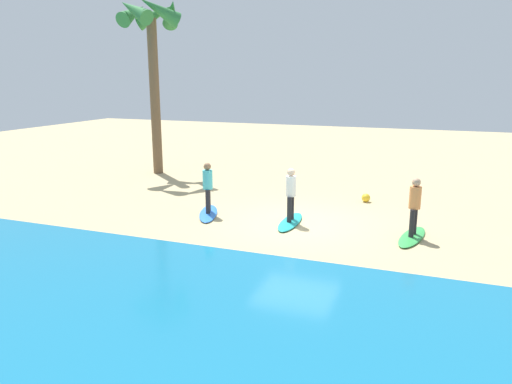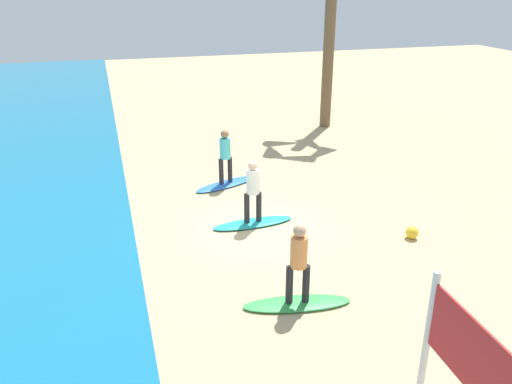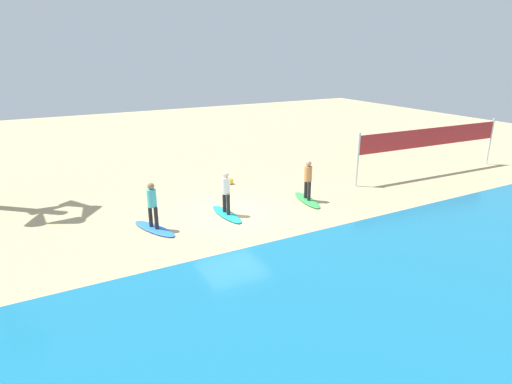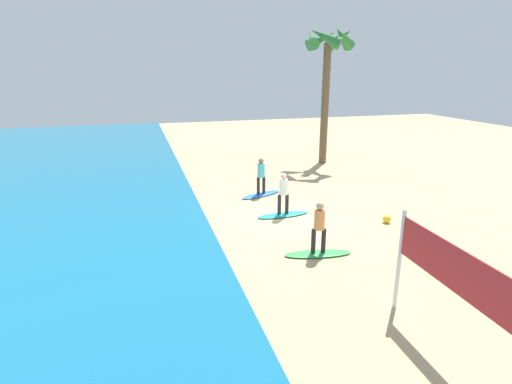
# 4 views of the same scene
# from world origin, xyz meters

# --- Properties ---
(ground_plane) EXTENTS (60.00, 60.00, 0.00)m
(ground_plane) POSITION_xyz_m (0.00, 0.00, 0.00)
(ground_plane) COLOR tan
(surfboard_green) EXTENTS (0.90, 2.16, 0.09)m
(surfboard_green) POSITION_xyz_m (-3.40, 0.22, 0.04)
(surfboard_green) COLOR green
(surfboard_green) RESTS_ON ground
(surfer_green) EXTENTS (0.32, 0.46, 1.64)m
(surfer_green) POSITION_xyz_m (-3.40, 0.22, 1.04)
(surfer_green) COLOR #232328
(surfer_green) RESTS_ON surfboard_green
(surfboard_teal) EXTENTS (0.66, 2.12, 0.09)m
(surfboard_teal) POSITION_xyz_m (0.22, 0.06, 0.04)
(surfboard_teal) COLOR teal
(surfboard_teal) RESTS_ON ground
(surfer_teal) EXTENTS (0.32, 0.46, 1.64)m
(surfer_teal) POSITION_xyz_m (0.22, 0.06, 1.04)
(surfer_teal) COLOR #232328
(surfer_teal) RESTS_ON surfboard_teal
(surfboard_blue) EXTENTS (1.30, 2.16, 0.09)m
(surfboard_blue) POSITION_xyz_m (3.01, 0.10, 0.04)
(surfboard_blue) COLOR blue
(surfboard_blue) RESTS_ON ground
(surfer_blue) EXTENTS (0.32, 0.44, 1.64)m
(surfer_blue) POSITION_xyz_m (3.01, 0.10, 1.04)
(surfer_blue) COLOR #232328
(surfer_blue) RESTS_ON surfboard_blue
(palm_tree) EXTENTS (2.88, 3.03, 7.87)m
(palm_tree) POSITION_xyz_m (8.36, -5.45, 6.30)
(palm_tree) COLOR brown
(palm_tree) RESTS_ON ground
(beach_ball) EXTENTS (0.31, 0.31, 0.31)m
(beach_ball) POSITION_xyz_m (-1.59, -3.41, 0.15)
(beach_ball) COLOR yellow
(beach_ball) RESTS_ON ground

